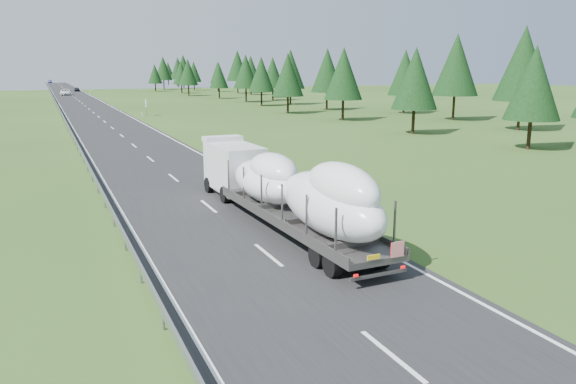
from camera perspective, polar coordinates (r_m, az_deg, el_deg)
name	(u,v)px	position (r m, az deg, el deg)	size (l,w,h in m)	color
ground	(392,356)	(15.90, 10.51, -16.07)	(400.00, 400.00, 0.00)	#2B4918
road_surface	(89,109)	(111.99, -19.59, 7.97)	(10.00, 400.00, 0.02)	black
guardrail	(58,106)	(111.64, -22.34, 8.05)	(0.10, 400.00, 0.76)	slate
marker_posts	(97,93)	(167.23, -18.82, 9.49)	(0.13, 350.08, 1.00)	silver
highway_sign	(146,104)	(92.88, -14.24, 8.62)	(0.08, 0.90, 2.60)	slate
tree_line_right	(289,71)	(117.58, 0.14, 12.21)	(26.61, 271.84, 12.57)	black
boat_truck	(283,185)	(26.55, -0.46, 0.68)	(2.97, 18.42, 4.01)	silver
distant_van	(65,92)	(169.60, -21.68, 9.41)	(2.77, 6.02, 1.67)	white
distant_car_dark	(77,89)	(195.69, -20.66, 9.73)	(1.53, 3.80, 1.29)	black
distant_car_blue	(50,81)	(307.03, -23.03, 10.30)	(1.53, 4.38, 1.44)	#181D43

